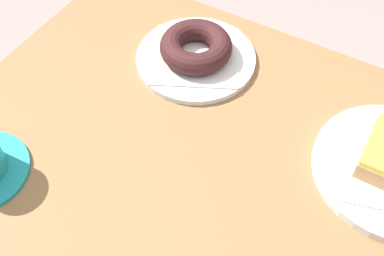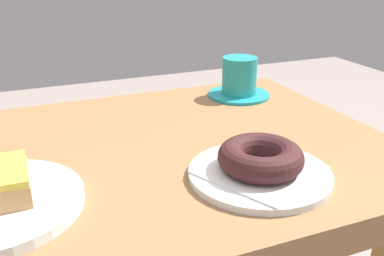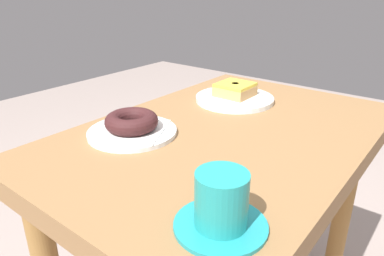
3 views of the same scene
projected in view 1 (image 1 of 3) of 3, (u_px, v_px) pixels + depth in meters
name	position (u px, v px, depth m)	size (l,w,h in m)	color
table	(233.00, 202.00, 0.76)	(0.92, 0.61, 0.73)	olive
plate_chocolate_ring	(196.00, 58.00, 0.79)	(0.21, 0.21, 0.01)	white
napkin_chocolate_ring	(196.00, 55.00, 0.79)	(0.15, 0.15, 0.00)	white
donut_chocolate_ring	(196.00, 47.00, 0.77)	(0.12, 0.12, 0.04)	#3A1A1B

